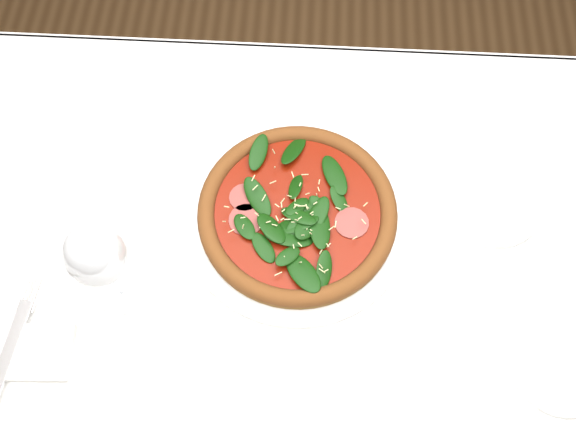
# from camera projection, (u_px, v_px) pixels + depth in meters

# --- Properties ---
(ground) EXTENTS (6.00, 6.00, 0.00)m
(ground) POSITION_uv_depth(u_px,v_px,m) (301.00, 375.00, 1.60)
(ground) COLOR brown
(ground) RESTS_ON ground
(dining_table) EXTENTS (1.21, 0.81, 0.75)m
(dining_table) POSITION_uv_depth(u_px,v_px,m) (309.00, 289.00, 1.01)
(dining_table) COLOR silver
(dining_table) RESTS_ON ground
(plate) EXTENTS (0.34, 0.34, 0.01)m
(plate) POSITION_uv_depth(u_px,v_px,m) (297.00, 216.00, 0.95)
(plate) COLOR silver
(plate) RESTS_ON dining_table
(pizza) EXTENTS (0.37, 0.37, 0.04)m
(pizza) POSITION_uv_depth(u_px,v_px,m) (297.00, 210.00, 0.93)
(pizza) COLOR #906022
(pizza) RESTS_ON plate
(wine_glass) EXTENTS (0.08, 0.08, 0.19)m
(wine_glass) POSITION_uv_depth(u_px,v_px,m) (97.00, 256.00, 0.78)
(wine_glass) COLOR silver
(wine_glass) RESTS_ON dining_table
(napkin) EXTENTS (0.17, 0.08, 0.01)m
(napkin) POSITION_uv_depth(u_px,v_px,m) (12.00, 353.00, 0.86)
(napkin) COLOR silver
(napkin) RESTS_ON dining_table
(fork) EXTENTS (0.04, 0.18, 0.00)m
(fork) POSITION_uv_depth(u_px,v_px,m) (18.00, 327.00, 0.87)
(fork) COLOR silver
(fork) RESTS_ON napkin
(saucer_near) EXTENTS (0.13, 0.13, 0.01)m
(saucer_near) POSITION_uv_depth(u_px,v_px,m) (561.00, 366.00, 0.85)
(saucer_near) COLOR silver
(saucer_near) RESTS_ON dining_table
(saucer_far) EXTENTS (0.16, 0.16, 0.01)m
(saucer_far) POSITION_uv_depth(u_px,v_px,m) (491.00, 200.00, 0.96)
(saucer_far) COLOR silver
(saucer_far) RESTS_ON dining_table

